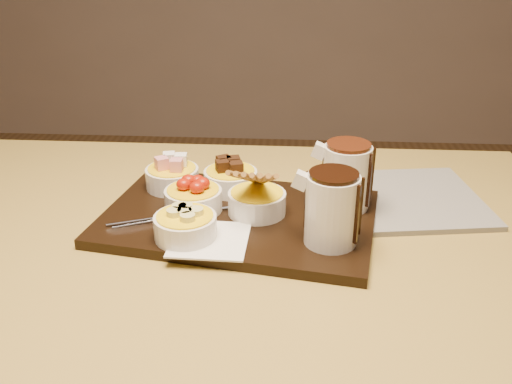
# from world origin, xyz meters

# --- Properties ---
(dining_table) EXTENTS (1.20, 0.80, 0.75)m
(dining_table) POSITION_xyz_m (0.00, 0.00, 0.65)
(dining_table) COLOR #A48A3D
(dining_table) RESTS_ON ground
(serving_board) EXTENTS (0.50, 0.37, 0.02)m
(serving_board) POSITION_xyz_m (0.01, 0.02, 0.76)
(serving_board) COLOR black
(serving_board) RESTS_ON dining_table
(napkin) EXTENTS (0.12, 0.12, 0.00)m
(napkin) POSITION_xyz_m (-0.02, -0.07, 0.77)
(napkin) COLOR white
(napkin) RESTS_ON serving_board
(bowl_marshmallows) EXTENTS (0.10, 0.10, 0.04)m
(bowl_marshmallows) POSITION_xyz_m (-0.12, 0.12, 0.79)
(bowl_marshmallows) COLOR silver
(bowl_marshmallows) RESTS_ON serving_board
(bowl_cake) EXTENTS (0.10, 0.10, 0.04)m
(bowl_cake) POSITION_xyz_m (-0.01, 0.12, 0.79)
(bowl_cake) COLOR silver
(bowl_cake) RESTS_ON serving_board
(bowl_strawberries) EXTENTS (0.10, 0.10, 0.04)m
(bowl_strawberries) POSITION_xyz_m (-0.07, 0.03, 0.79)
(bowl_strawberries) COLOR silver
(bowl_strawberries) RESTS_ON serving_board
(bowl_biscotti) EXTENTS (0.10, 0.10, 0.04)m
(bowl_biscotti) POSITION_xyz_m (0.04, 0.03, 0.79)
(bowl_biscotti) COLOR silver
(bowl_biscotti) RESTS_ON serving_board
(bowl_bananas) EXTENTS (0.10, 0.10, 0.04)m
(bowl_bananas) POSITION_xyz_m (-0.06, -0.07, 0.79)
(bowl_bananas) COLOR silver
(bowl_bananas) RESTS_ON serving_board
(pitcher_dark_chocolate) EXTENTS (0.10, 0.10, 0.11)m
(pitcher_dark_chocolate) POSITION_xyz_m (0.17, -0.07, 0.82)
(pitcher_dark_chocolate) COLOR silver
(pitcher_dark_chocolate) RESTS_ON serving_board
(pitcher_milk_chocolate) EXTENTS (0.10, 0.10, 0.11)m
(pitcher_milk_chocolate) POSITION_xyz_m (0.20, 0.06, 0.82)
(pitcher_milk_chocolate) COLOR silver
(pitcher_milk_chocolate) RESTS_ON serving_board
(fondue_skewers) EXTENTS (0.13, 0.25, 0.01)m
(fondue_skewers) POSITION_xyz_m (-0.08, 0.01, 0.77)
(fondue_skewers) COLOR silver
(fondue_skewers) RESTS_ON serving_board
(newspaper) EXTENTS (0.35, 0.30, 0.01)m
(newspaper) POSITION_xyz_m (0.29, 0.12, 0.76)
(newspaper) COLOR beige
(newspaper) RESTS_ON dining_table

